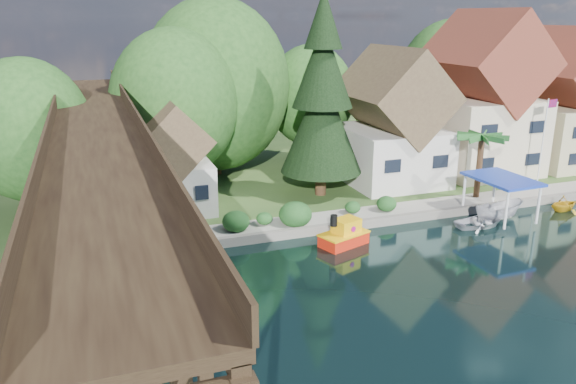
% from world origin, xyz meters
% --- Properties ---
extents(ground, '(140.00, 140.00, 0.00)m').
position_xyz_m(ground, '(0.00, 0.00, 0.00)').
color(ground, black).
rests_on(ground, ground).
extents(bank, '(140.00, 52.00, 0.50)m').
position_xyz_m(bank, '(0.00, 34.00, 0.25)').
color(bank, '#29471C').
rests_on(bank, ground).
extents(seawall, '(60.00, 0.40, 0.62)m').
position_xyz_m(seawall, '(4.00, 8.00, 0.31)').
color(seawall, slate).
rests_on(seawall, ground).
extents(promenade, '(50.00, 2.60, 0.06)m').
position_xyz_m(promenade, '(6.00, 9.30, 0.53)').
color(promenade, gray).
rests_on(promenade, bank).
extents(trestle_bridge, '(4.12, 44.18, 9.30)m').
position_xyz_m(trestle_bridge, '(-16.00, 5.17, 5.35)').
color(trestle_bridge, black).
rests_on(trestle_bridge, ground).
extents(house_left, '(7.64, 8.64, 11.02)m').
position_xyz_m(house_left, '(7.00, 16.00, 5.14)').
color(house_left, beige).
rests_on(house_left, bank).
extents(house_center, '(8.65, 9.18, 13.89)m').
position_xyz_m(house_center, '(16.00, 16.50, 6.42)').
color(house_center, beige).
rests_on(house_center, bank).
extents(house_right, '(8.15, 8.64, 12.45)m').
position_xyz_m(house_right, '(25.00, 16.00, 5.78)').
color(house_right, tan).
rests_on(house_right, bank).
extents(shed, '(5.09, 5.40, 7.85)m').
position_xyz_m(shed, '(-11.00, 14.50, 3.83)').
color(shed, beige).
rests_on(shed, bank).
extents(bg_trees, '(49.90, 13.30, 10.57)m').
position_xyz_m(bg_trees, '(1.00, 21.25, 7.29)').
color(bg_trees, '#382314').
rests_on(bg_trees, bank).
extents(shrubs, '(15.76, 2.47, 1.70)m').
position_xyz_m(shrubs, '(-4.60, 9.26, 1.23)').
color(shrubs, '#18451A').
rests_on(shrubs, bank).
extents(conifer, '(6.17, 6.17, 15.19)m').
position_xyz_m(conifer, '(0.14, 14.55, 7.81)').
color(conifer, '#382314').
rests_on(conifer, bank).
extents(palm_tree, '(3.97, 3.97, 5.21)m').
position_xyz_m(palm_tree, '(11.02, 9.79, 5.05)').
color(palm_tree, '#382314').
rests_on(palm_tree, bank).
extents(flagpole, '(1.12, 0.27, 7.21)m').
position_xyz_m(flagpole, '(17.15, 10.07, 4.92)').
color(flagpole, white).
rests_on(flagpole, bank).
extents(tugboat, '(3.47, 2.62, 2.24)m').
position_xyz_m(tugboat, '(-1.91, 5.82, 0.67)').
color(tugboat, red).
rests_on(tugboat, ground).
extents(boat_white_a, '(3.63, 2.64, 0.74)m').
position_xyz_m(boat_white_a, '(8.23, 5.65, 0.37)').
color(boat_white_a, white).
rests_on(boat_white_a, ground).
extents(boat_canopy, '(3.98, 4.98, 3.13)m').
position_xyz_m(boat_canopy, '(10.15, 6.21, 1.34)').
color(boat_canopy, silver).
rests_on(boat_canopy, ground).
extents(boat_yellow, '(2.66, 2.34, 1.33)m').
position_xyz_m(boat_yellow, '(16.08, 6.23, 0.66)').
color(boat_yellow, gold).
rests_on(boat_yellow, ground).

